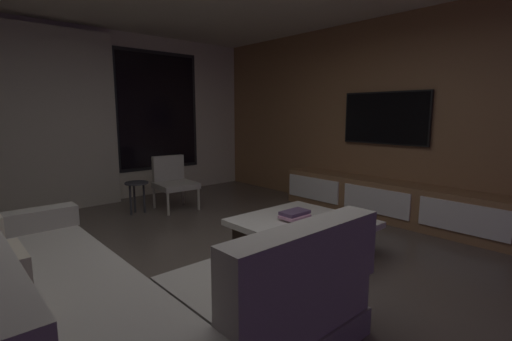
{
  "coord_description": "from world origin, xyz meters",
  "views": [
    {
      "loc": [
        -1.67,
        -2.28,
        1.42
      ],
      "look_at": [
        1.21,
        0.94,
        0.73
      ],
      "focal_mm": 25.39,
      "sensor_mm": 36.0,
      "label": 1
    }
  ],
  "objects_px": {
    "accent_chair_near_window": "(173,179)",
    "media_console": "(387,201)",
    "book_stack_on_coffee_table": "(295,215)",
    "coffee_table": "(302,237)",
    "sectional_couch": "(110,300)",
    "side_stool": "(136,188)",
    "mounted_tv": "(385,118)"
  },
  "relations": [
    {
      "from": "accent_chair_near_window",
      "to": "media_console",
      "type": "height_order",
      "value": "accent_chair_near_window"
    },
    {
      "from": "book_stack_on_coffee_table",
      "to": "accent_chair_near_window",
      "type": "xyz_separation_m",
      "value": [
        -0.02,
        2.43,
        0.03
      ]
    },
    {
      "from": "coffee_table",
      "to": "sectional_couch",
      "type": "bearing_deg",
      "value": -175.48
    },
    {
      "from": "sectional_couch",
      "to": "side_stool",
      "type": "distance_m",
      "value": 3.04
    },
    {
      "from": "accent_chair_near_window",
      "to": "media_console",
      "type": "bearing_deg",
      "value": -53.43
    },
    {
      "from": "coffee_table",
      "to": "media_console",
      "type": "height_order",
      "value": "media_console"
    },
    {
      "from": "sectional_couch",
      "to": "media_console",
      "type": "xyz_separation_m",
      "value": [
        3.74,
        0.2,
        -0.04
      ]
    },
    {
      "from": "sectional_couch",
      "to": "book_stack_on_coffee_table",
      "type": "xyz_separation_m",
      "value": [
        1.93,
        0.23,
        0.11
      ]
    },
    {
      "from": "accent_chair_near_window",
      "to": "side_stool",
      "type": "distance_m",
      "value": 0.55
    },
    {
      "from": "sectional_couch",
      "to": "accent_chair_near_window",
      "type": "bearing_deg",
      "value": 54.26
    },
    {
      "from": "book_stack_on_coffee_table",
      "to": "side_stool",
      "type": "height_order",
      "value": "side_stool"
    },
    {
      "from": "sectional_couch",
      "to": "media_console",
      "type": "distance_m",
      "value": 3.74
    },
    {
      "from": "coffee_table",
      "to": "accent_chair_near_window",
      "type": "height_order",
      "value": "accent_chair_near_window"
    },
    {
      "from": "book_stack_on_coffee_table",
      "to": "mounted_tv",
      "type": "height_order",
      "value": "mounted_tv"
    },
    {
      "from": "book_stack_on_coffee_table",
      "to": "media_console",
      "type": "distance_m",
      "value": 1.81
    },
    {
      "from": "accent_chair_near_window",
      "to": "media_console",
      "type": "relative_size",
      "value": 0.25
    },
    {
      "from": "side_stool",
      "to": "media_console",
      "type": "bearing_deg",
      "value": -46.63
    },
    {
      "from": "coffee_table",
      "to": "mounted_tv",
      "type": "relative_size",
      "value": 0.94
    },
    {
      "from": "media_console",
      "to": "sectional_couch",
      "type": "bearing_deg",
      "value": -176.88
    },
    {
      "from": "coffee_table",
      "to": "book_stack_on_coffee_table",
      "type": "distance_m",
      "value": 0.23
    },
    {
      "from": "side_stool",
      "to": "book_stack_on_coffee_table",
      "type": "bearing_deg",
      "value": -77.16
    },
    {
      "from": "mounted_tv",
      "to": "coffee_table",
      "type": "bearing_deg",
      "value": -172.81
    },
    {
      "from": "side_stool",
      "to": "sectional_couch",
      "type": "bearing_deg",
      "value": -116.74
    },
    {
      "from": "sectional_couch",
      "to": "mounted_tv",
      "type": "bearing_deg",
      "value": 5.86
    },
    {
      "from": "coffee_table",
      "to": "accent_chair_near_window",
      "type": "bearing_deg",
      "value": 91.05
    },
    {
      "from": "mounted_tv",
      "to": "media_console",
      "type": "bearing_deg",
      "value": -132.38
    },
    {
      "from": "book_stack_on_coffee_table",
      "to": "mounted_tv",
      "type": "relative_size",
      "value": 0.25
    },
    {
      "from": "sectional_couch",
      "to": "side_stool",
      "type": "height_order",
      "value": "sectional_couch"
    },
    {
      "from": "book_stack_on_coffee_table",
      "to": "side_stool",
      "type": "distance_m",
      "value": 2.54
    },
    {
      "from": "side_stool",
      "to": "media_console",
      "type": "xyz_separation_m",
      "value": [
        2.37,
        -2.51,
        -0.12
      ]
    },
    {
      "from": "accent_chair_near_window",
      "to": "mounted_tv",
      "type": "relative_size",
      "value": 0.63
    },
    {
      "from": "sectional_couch",
      "to": "book_stack_on_coffee_table",
      "type": "height_order",
      "value": "sectional_couch"
    }
  ]
}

